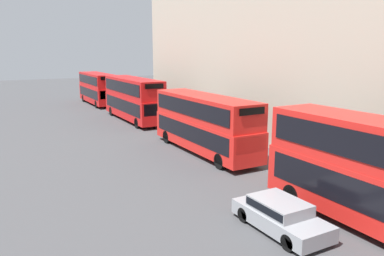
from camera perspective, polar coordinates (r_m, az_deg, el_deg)
The scene contains 4 objects.
bus_second_in_queue at distance 26.48m, azimuth 1.88°, elevation 1.02°, with size 2.59×10.85×4.10m.
bus_third_in_queue at distance 39.37m, azimuth -8.96°, elevation 4.64°, with size 2.59×11.30×4.41m.
bus_trailing at distance 52.57m, azimuth -14.21°, elevation 6.05°, with size 2.59×10.28×4.19m.
car_hatchback at distance 15.94m, azimuth 13.29°, elevation -12.68°, with size 1.87×4.22×1.28m.
Camera 1 is at (-11.76, -2.79, 7.18)m, focal length 35.00 mm.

